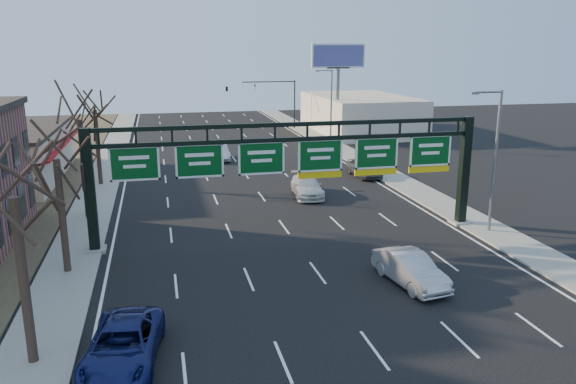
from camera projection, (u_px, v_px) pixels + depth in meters
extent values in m
plane|color=black|center=(329.00, 288.00, 27.63)|extent=(160.00, 160.00, 0.00)
cube|color=gray|center=(95.00, 199.00, 43.65)|extent=(3.00, 120.00, 0.12)
cube|color=gray|center=(401.00, 182.00, 49.30)|extent=(3.00, 120.00, 0.12)
cube|color=white|center=(257.00, 190.00, 46.49)|extent=(21.60, 120.00, 0.01)
cube|color=black|center=(90.00, 192.00, 31.70)|extent=(0.55, 0.55, 7.20)
cube|color=gray|center=(95.00, 250.00, 32.57)|extent=(1.20, 1.20, 0.20)
cube|color=black|center=(464.00, 171.00, 36.86)|extent=(0.55, 0.55, 7.20)
cube|color=gray|center=(460.00, 222.00, 37.74)|extent=(1.20, 1.20, 0.20)
cube|color=black|center=(291.00, 124.00, 33.42)|extent=(23.40, 0.25, 0.25)
cube|color=black|center=(291.00, 139.00, 33.64)|extent=(23.40, 0.25, 0.25)
cube|color=#044216|center=(134.00, 163.00, 31.88)|extent=(2.80, 0.10, 2.00)
cube|color=#044216|center=(199.00, 161.00, 32.69)|extent=(2.80, 0.10, 2.00)
cube|color=#044216|center=(261.00, 158.00, 33.50)|extent=(2.80, 0.10, 2.00)
cube|color=#044216|center=(320.00, 155.00, 34.31)|extent=(2.80, 0.10, 2.00)
cube|color=yellow|center=(320.00, 175.00, 34.61)|extent=(2.80, 0.10, 0.40)
cube|color=#044216|center=(376.00, 153.00, 35.12)|extent=(2.80, 0.10, 2.00)
cube|color=yellow|center=(376.00, 172.00, 35.42)|extent=(2.80, 0.10, 0.40)
cube|color=#044216|center=(430.00, 150.00, 35.93)|extent=(2.80, 0.10, 2.00)
cube|color=yellow|center=(429.00, 169.00, 36.23)|extent=(2.80, 0.10, 0.40)
cube|color=beige|center=(0.00, 156.00, 49.68)|extent=(10.00, 18.00, 4.40)
cube|color=#A81014|center=(60.00, 145.00, 50.61)|extent=(1.20, 18.00, 0.40)
cube|color=beige|center=(360.00, 114.00, 78.57)|extent=(12.00, 20.00, 5.00)
cylinder|color=black|center=(24.00, 280.00, 20.20)|extent=(0.36, 0.36, 6.46)
cylinder|color=black|center=(62.00, 215.00, 28.73)|extent=(0.36, 0.36, 6.08)
cylinder|color=black|center=(84.00, 168.00, 38.07)|extent=(0.36, 0.36, 6.84)
cylinder|color=black|center=(98.00, 147.00, 47.55)|extent=(0.36, 0.36, 6.46)
cylinder|color=slate|center=(495.00, 161.00, 34.92)|extent=(0.20, 0.20, 9.00)
cylinder|color=slate|center=(488.00, 90.00, 33.63)|extent=(1.80, 0.12, 0.12)
cube|color=slate|center=(475.00, 91.00, 33.44)|extent=(0.50, 0.22, 0.15)
cylinder|color=slate|center=(331.00, 107.00, 66.98)|extent=(0.20, 0.20, 9.00)
cylinder|color=slate|center=(325.00, 69.00, 65.68)|extent=(1.80, 0.12, 0.12)
cube|color=slate|center=(317.00, 70.00, 65.50)|extent=(0.50, 0.22, 0.15)
cylinder|color=slate|center=(337.00, 104.00, 72.25)|extent=(0.50, 0.50, 9.00)
cube|color=slate|center=(338.00, 68.00, 71.13)|extent=(3.00, 0.30, 0.20)
cube|color=white|center=(338.00, 56.00, 70.76)|extent=(7.00, 0.30, 3.00)
cube|color=#484A90|center=(339.00, 56.00, 70.57)|extent=(6.60, 0.05, 2.60)
cylinder|color=black|center=(295.00, 105.00, 81.23)|extent=(0.18, 0.18, 7.00)
cylinder|color=black|center=(269.00, 82.00, 79.56)|extent=(7.60, 0.14, 0.14)
imported|color=black|center=(255.00, 88.00, 79.32)|extent=(0.20, 0.20, 1.00)
imported|color=black|center=(227.00, 88.00, 78.44)|extent=(0.54, 0.54, 1.62)
imported|color=navy|center=(123.00, 345.00, 20.80)|extent=(3.28, 5.84, 1.54)
imported|color=#ACACB1|center=(410.00, 269.00, 27.91)|extent=(2.42, 5.05, 1.60)
imported|color=silver|center=(307.00, 186.00, 44.69)|extent=(2.74, 5.56, 1.55)
imported|color=#434548|center=(364.00, 167.00, 51.44)|extent=(2.21, 5.00, 1.67)
imported|color=#BBBBC0|center=(220.00, 152.00, 59.09)|extent=(1.85, 4.80, 1.56)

